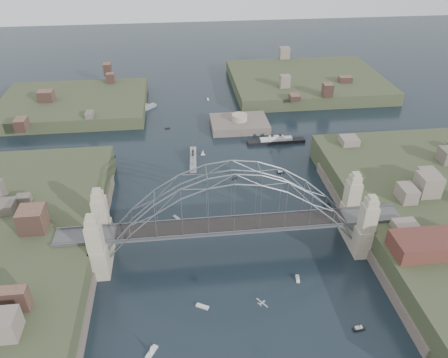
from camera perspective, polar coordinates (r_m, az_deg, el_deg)
ground at (r=109.88m, az=1.09°, el=-9.47°), size 500.00×500.00×0.00m
bridge at (r=102.02m, az=1.16°, el=-4.33°), size 84.00×13.80×24.60m
shore_east at (r=127.97m, az=27.61°, el=-5.77°), size 50.50×90.00×12.00m
headland_nw at (r=195.24m, az=-19.20°, el=8.82°), size 60.00×45.00×9.00m
headland_ne at (r=213.17m, az=10.82°, el=12.11°), size 70.00×55.00×9.50m
fort_island at (r=169.50m, az=2.03°, el=6.76°), size 22.00×16.00×9.40m
wharf_shed at (r=107.58m, az=26.39°, el=-7.72°), size 20.00×8.00×4.00m
finger_pier at (r=103.19m, az=26.48°, el=-16.96°), size 4.00×22.00×1.40m
naval_cruiser_near at (r=146.38m, az=-4.11°, el=2.70°), size 2.99×16.15×4.82m
naval_cruiser_far at (r=185.67m, az=-11.00°, el=8.98°), size 12.97×13.02×5.45m
ocean_liner at (r=158.40m, az=6.91°, el=5.03°), size 21.22×3.26×5.20m
aeroplane at (r=88.17m, az=4.99°, el=-16.08°), size 1.95×2.61×0.44m
small_boat_a at (r=120.54m, az=-6.29°, el=-5.17°), size 2.22×2.68×0.45m
small_boat_b at (r=136.53m, az=1.32°, el=0.07°), size 1.92×1.32×0.45m
small_boat_c at (r=97.27m, az=-2.88°, el=-16.54°), size 2.96×2.20×0.45m
small_boat_d at (r=140.68m, az=7.48°, el=0.91°), size 2.45×0.88×1.43m
small_boat_e at (r=152.69m, az=-14.81°, el=2.76°), size 3.17×3.74×1.43m
small_boat_f at (r=149.32m, az=-2.83°, el=3.52°), size 1.53×1.15×2.38m
small_boat_g at (r=97.39m, az=17.41°, el=-18.38°), size 2.62×1.09×1.43m
small_boat_h at (r=169.54m, az=-7.51°, el=6.68°), size 1.96×1.04×0.45m
small_boat_i at (r=128.34m, az=13.46°, el=-3.34°), size 2.18×1.82×0.45m
small_boat_j at (r=90.87m, az=-9.61°, el=-21.48°), size 2.51×3.31×2.38m
small_boat_k at (r=194.90m, az=-2.15°, el=10.54°), size 0.87×2.21×1.43m
small_boat_l at (r=135.98m, az=-20.14°, el=-2.35°), size 1.04×2.74×0.45m
small_boat_m at (r=103.99m, az=9.74°, el=-12.87°), size 1.07×2.44×1.43m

